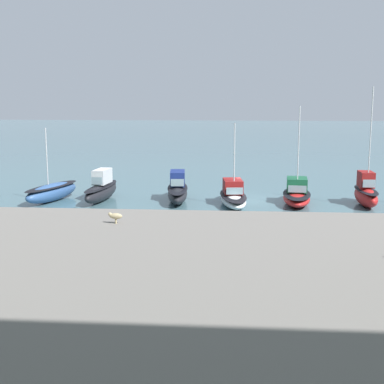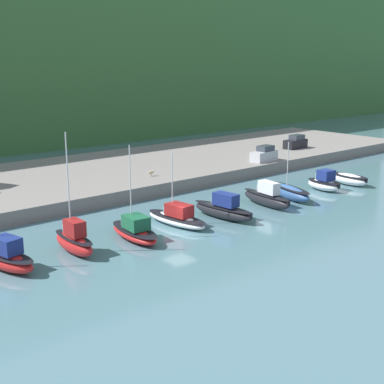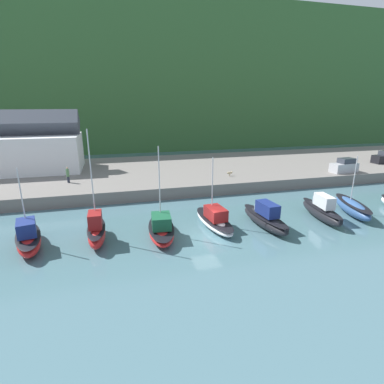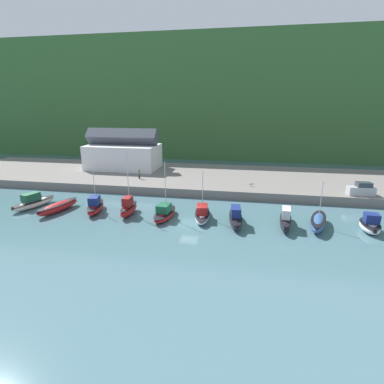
{
  "view_description": "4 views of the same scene",
  "coord_description": "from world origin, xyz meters",
  "px_view_note": "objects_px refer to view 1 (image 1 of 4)",
  "views": [
    {
      "loc": [
        1.53,
        46.93,
        9.1
      ],
      "look_at": [
        4.72,
        5.77,
        1.7
      ],
      "focal_mm": 50.0,
      "sensor_mm": 36.0,
      "label": 1
    },
    {
      "loc": [
        -29.03,
        -35.88,
        15.36
      ],
      "look_at": [
        4.52,
        3.53,
        2.53
      ],
      "focal_mm": 50.0,
      "sensor_mm": 36.0,
      "label": 2
    },
    {
      "loc": [
        -7.67,
        -23.98,
        12.03
      ],
      "look_at": [
        0.67,
        7.73,
        2.09
      ],
      "focal_mm": 28.0,
      "sensor_mm": 36.0,
      "label": 3
    },
    {
      "loc": [
        7.44,
        -38.47,
        16.12
      ],
      "look_at": [
        -1.38,
        9.56,
        1.77
      ],
      "focal_mm": 28.0,
      "sensor_mm": 36.0,
      "label": 4
    }
  ],
  "objects_px": {
    "moored_boat_6": "(178,190)",
    "moored_boat_8": "(52,192)",
    "moored_boat_7": "(101,189)",
    "moored_boat_5": "(233,196)",
    "moored_boat_4": "(297,195)",
    "moored_boat_3": "(366,193)",
    "dog_on_quay": "(115,216)"
  },
  "relations": [
    {
      "from": "dog_on_quay",
      "to": "moored_boat_7",
      "type": "bearing_deg",
      "value": 20.77
    },
    {
      "from": "moored_boat_7",
      "to": "moored_boat_6",
      "type": "bearing_deg",
      "value": -171.06
    },
    {
      "from": "moored_boat_3",
      "to": "moored_boat_7",
      "type": "relative_size",
      "value": 1.37
    },
    {
      "from": "moored_boat_5",
      "to": "moored_boat_6",
      "type": "distance_m",
      "value": 5.04
    },
    {
      "from": "moored_boat_6",
      "to": "moored_boat_7",
      "type": "relative_size",
      "value": 1.04
    },
    {
      "from": "moored_boat_6",
      "to": "moored_boat_8",
      "type": "height_order",
      "value": "moored_boat_8"
    },
    {
      "from": "moored_boat_8",
      "to": "moored_boat_6",
      "type": "bearing_deg",
      "value": -160.22
    },
    {
      "from": "moored_boat_8",
      "to": "dog_on_quay",
      "type": "distance_m",
      "value": 16.86
    },
    {
      "from": "moored_boat_4",
      "to": "moored_boat_8",
      "type": "bearing_deg",
      "value": 5.84
    },
    {
      "from": "moored_boat_4",
      "to": "dog_on_quay",
      "type": "bearing_deg",
      "value": 54.39
    },
    {
      "from": "moored_boat_6",
      "to": "moored_boat_8",
      "type": "relative_size",
      "value": 1.01
    },
    {
      "from": "moored_boat_7",
      "to": "moored_boat_8",
      "type": "relative_size",
      "value": 0.97
    },
    {
      "from": "moored_boat_8",
      "to": "dog_on_quay",
      "type": "xyz_separation_m",
      "value": [
        -8.86,
        14.3,
        1.18
      ]
    },
    {
      "from": "moored_boat_4",
      "to": "moored_boat_8",
      "type": "height_order",
      "value": "moored_boat_4"
    },
    {
      "from": "moored_boat_6",
      "to": "moored_boat_8",
      "type": "bearing_deg",
      "value": -1.16
    },
    {
      "from": "moored_boat_8",
      "to": "dog_on_quay",
      "type": "relative_size",
      "value": 8.51
    },
    {
      "from": "moored_boat_5",
      "to": "moored_boat_4",
      "type": "bearing_deg",
      "value": -177.29
    },
    {
      "from": "moored_boat_7",
      "to": "dog_on_quay",
      "type": "relative_size",
      "value": 8.23
    },
    {
      "from": "moored_boat_4",
      "to": "moored_boat_5",
      "type": "height_order",
      "value": "moored_boat_4"
    },
    {
      "from": "dog_on_quay",
      "to": "moored_boat_6",
      "type": "bearing_deg",
      "value": -4.61
    },
    {
      "from": "dog_on_quay",
      "to": "moored_boat_8",
      "type": "bearing_deg",
      "value": 35.47
    },
    {
      "from": "moored_boat_6",
      "to": "moored_boat_5",
      "type": "bearing_deg",
      "value": 160.01
    },
    {
      "from": "moored_boat_3",
      "to": "moored_boat_8",
      "type": "height_order",
      "value": "moored_boat_3"
    },
    {
      "from": "moored_boat_3",
      "to": "moored_boat_6",
      "type": "distance_m",
      "value": 16.06
    },
    {
      "from": "moored_boat_6",
      "to": "moored_boat_7",
      "type": "height_order",
      "value": "moored_boat_7"
    },
    {
      "from": "moored_boat_6",
      "to": "moored_boat_4",
      "type": "bearing_deg",
      "value": 172.42
    },
    {
      "from": "moored_boat_7",
      "to": "moored_boat_8",
      "type": "bearing_deg",
      "value": 12.31
    },
    {
      "from": "moored_boat_5",
      "to": "dog_on_quay",
      "type": "distance_m",
      "value": 15.55
    },
    {
      "from": "moored_boat_6",
      "to": "moored_boat_8",
      "type": "xyz_separation_m",
      "value": [
        11.06,
        0.78,
        -0.15
      ]
    },
    {
      "from": "moored_boat_6",
      "to": "moored_boat_7",
      "type": "xyz_separation_m",
      "value": [
        6.74,
        0.32,
        0.06
      ]
    },
    {
      "from": "moored_boat_4",
      "to": "moored_boat_3",
      "type": "bearing_deg",
      "value": -178.4
    },
    {
      "from": "moored_boat_4",
      "to": "moored_boat_7",
      "type": "distance_m",
      "value": 17.06
    }
  ]
}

